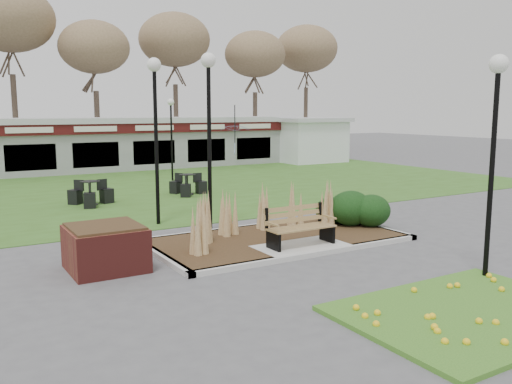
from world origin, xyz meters
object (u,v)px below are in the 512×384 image
food_pavilion (89,144)px  bistro_set_b (91,197)px  park_bench (299,226)px  service_hut (310,139)px  bistro_set_c (188,188)px  brick_planter (105,247)px  lamp_post_near_left (495,118)px  lamp_post_mid_right (155,104)px  lamp_post_near_right (209,102)px  patio_umbrella (235,140)px  lamp_post_far_right (171,121)px

food_pavilion → bistro_set_b: food_pavilion is taller
park_bench → bistro_set_b: size_ratio=1.09×
service_hut → bistro_set_c: bearing=-145.2°
brick_planter → bistro_set_b: (1.69, 7.97, -0.17)m
lamp_post_near_left → lamp_post_mid_right: (-3.68, 8.23, 0.31)m
lamp_post_near_right → patio_umbrella: (8.89, 14.80, -1.92)m
brick_planter → patio_umbrella: bearing=53.9°
lamp_post_near_right → patio_umbrella: bearing=59.0°
service_hut → lamp_post_near_right: (-14.39, -14.80, 2.06)m
lamp_post_near_left → lamp_post_near_right: (-2.74, 6.70, 0.35)m
food_pavilion → lamp_post_near_right: lamp_post_near_right is taller
service_hut → park_bench: bearing=-127.3°
bistro_set_b → park_bench: bearing=-72.7°
bistro_set_c → bistro_set_b: bearing=-173.5°
park_bench → lamp_post_near_right: bearing=106.8°
lamp_post_mid_right → bistro_set_b: 5.36m
lamp_post_near_left → lamp_post_near_right: bearing=112.2°
brick_planter → bistro_set_c: brick_planter is taller
lamp_post_near_left → patio_umbrella: bearing=74.0°
lamp_post_mid_right → bistro_set_b: (-0.88, 4.23, -3.17)m
service_hut → brick_planter: bearing=-136.5°
brick_planter → park_bench: bearing=-9.7°
brick_planter → service_hut: size_ratio=0.34×
lamp_post_near_left → bistro_set_c: lamp_post_near_left is taller
brick_planter → bistro_set_b: brick_planter is taller
lamp_post_mid_right → bistro_set_c: size_ratio=3.14×
service_hut → lamp_post_near_left: (-11.65, -21.50, 1.71)m
brick_planter → lamp_post_near_right: 5.13m
bistro_set_b → patio_umbrella: size_ratio=0.62×
brick_planter → patio_umbrella: 21.07m
bistro_set_b → lamp_post_mid_right: bearing=-78.2°
brick_planter → patio_umbrella: size_ratio=0.60×
lamp_post_far_right → patio_umbrella: size_ratio=1.53×
park_bench → brick_planter: bearing=170.3°
food_pavilion → lamp_post_near_left: 23.60m
lamp_post_near_right → food_pavilion: bearing=87.0°
service_hut → lamp_post_near_left: lamp_post_near_left is taller
food_pavilion → lamp_post_near_left: bearing=-85.5°
lamp_post_near_left → patio_umbrella: (6.15, 21.50, -1.57)m
brick_planter → lamp_post_near_left: bearing=-35.8°
brick_planter → lamp_post_mid_right: lamp_post_mid_right is taller
service_hut → patio_umbrella: bearing=180.0°
lamp_post_near_right → bistro_set_c: size_ratio=3.17×
service_hut → bistro_set_b: 18.60m
brick_planter → patio_umbrella: (12.40, 17.00, 1.11)m
lamp_post_near_left → bistro_set_b: 13.58m
food_pavilion → bistro_set_c: bearing=-83.7°
lamp_post_near_right → lamp_post_mid_right: (-0.94, 1.53, -0.04)m
food_pavilion → bistro_set_c: 10.68m
brick_planter → food_pavilion: bearing=76.9°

